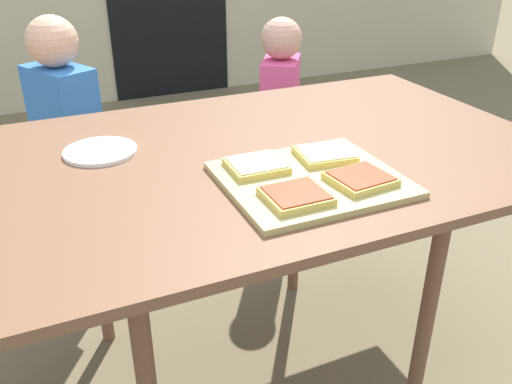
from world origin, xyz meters
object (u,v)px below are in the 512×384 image
Objects in this scene: pizza_slice_far_left at (256,165)px; child_right at (280,116)px; pizza_slice_near_right at (361,179)px; pizza_slice_near_left at (296,196)px; pizza_slice_far_right at (325,154)px; child_left at (70,145)px; cutting_board at (310,179)px; plate_white_left at (100,151)px; dining_table at (241,175)px.

pizza_slice_far_left is 0.14× the size of child_right.
pizza_slice_near_right is (0.18, -0.16, 0.00)m from pizza_slice_far_left.
pizza_slice_near_left and pizza_slice_far_right have the same top height.
pizza_slice_far_right is at bearing -58.73° from child_left.
child_right is at bearing 69.75° from pizza_slice_far_right.
child_right is (0.42, 1.00, -0.23)m from cutting_board.
pizza_slice_far_left is 0.41m from plate_white_left.
pizza_slice_far_right is (-0.00, 0.15, 0.00)m from pizza_slice_near_right.
plate_white_left is (-0.40, 0.36, -0.00)m from cutting_board.
pizza_slice_far_left reaches higher than cutting_board.
pizza_slice_far_left is 0.71× the size of plate_white_left.
pizza_slice_near_right is (0.08, -0.07, 0.02)m from cutting_board.
child_right reaches higher than dining_table.
cutting_board is 0.11m from pizza_slice_far_right.
pizza_slice_near_left is 0.91× the size of pizza_slice_far_right.
child_right is at bearing 60.64° from pizza_slice_far_left.
pizza_slice_far_right is 0.55m from plate_white_left.
pizza_slice_near_right is 0.64m from plate_white_left.
plate_white_left reaches higher than dining_table.
child_left is (-0.35, 0.71, -0.13)m from dining_table.
pizza_slice_far_right is at bearing 91.34° from pizza_slice_near_right.
plate_white_left is 0.19× the size of child_right.
pizza_slice_near_left is 0.70× the size of plate_white_left.
child_left is (-0.34, 0.83, -0.21)m from pizza_slice_far_left.
pizza_slice_far_left is 0.92m from child_left.
pizza_slice_far_left is at bearing 137.69° from cutting_board.
dining_table is at bearing -25.37° from plate_white_left.
pizza_slice_near_right is at bearing -62.50° from child_left.
pizza_slice_near_left is at bearing -85.14° from pizza_slice_far_left.
pizza_slice_near_left and pizza_slice_near_right have the same top height.
pizza_slice_far_right is at bearing -2.66° from pizza_slice_far_left.
cutting_board is at bearing -112.81° from child_right.
cutting_board is 0.41× the size of child_right.
pizza_slice_far_left is at bearing 177.34° from pizza_slice_far_right.
child_left is at bearing 121.27° from pizza_slice_far_right.
cutting_board is at bearing -64.88° from child_left.
pizza_slice_far_right is 1.02m from child_right.
child_left reaches higher than child_right.
dining_table is at bearing -122.29° from child_right.
child_left is (-0.52, 0.99, -0.21)m from pizza_slice_near_right.
pizza_slice_near_left reaches higher than cutting_board.
cutting_board is 1.11m from child_right.
pizza_slice_near_left is at bearing -54.16° from plate_white_left.
child_left is at bearing 117.50° from pizza_slice_near_right.
child_left reaches higher than pizza_slice_far_right.
pizza_slice_near_left is 0.12× the size of child_left.
pizza_slice_near_left is at bearing -70.68° from child_left.
pizza_slice_near_right is at bearing -39.68° from cutting_board.
dining_table is 0.30m from pizza_slice_near_left.
child_left is 1.08× the size of child_right.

